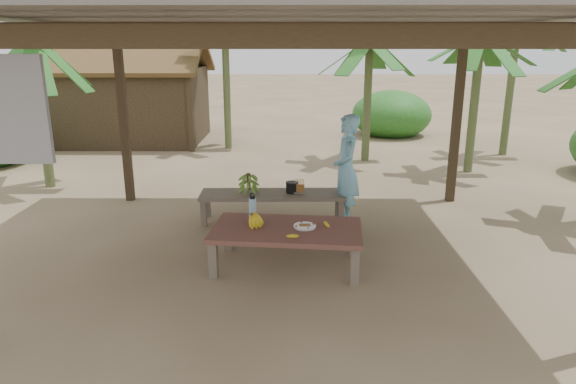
{
  "coord_description": "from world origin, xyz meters",
  "views": [
    {
      "loc": [
        0.03,
        -6.31,
        2.65
      ],
      "look_at": [
        -0.02,
        0.06,
        0.8
      ],
      "focal_mm": 32.0,
      "sensor_mm": 36.0,
      "label": 1
    }
  ],
  "objects_px": {
    "water_flask": "(253,208)",
    "ripe_banana_bunch": "(251,219)",
    "plate": "(305,226)",
    "woman": "(346,170)",
    "bench": "(272,196)",
    "cooking_pot": "(292,188)",
    "work_table": "(287,233)"
  },
  "relations": [
    {
      "from": "plate",
      "to": "work_table",
      "type": "bearing_deg",
      "value": -179.19
    },
    {
      "from": "plate",
      "to": "cooking_pot",
      "type": "height_order",
      "value": "cooking_pot"
    },
    {
      "from": "work_table",
      "to": "bench",
      "type": "height_order",
      "value": "work_table"
    },
    {
      "from": "bench",
      "to": "ripe_banana_bunch",
      "type": "bearing_deg",
      "value": -98.1
    },
    {
      "from": "work_table",
      "to": "cooking_pot",
      "type": "bearing_deg",
      "value": 93.25
    },
    {
      "from": "bench",
      "to": "cooking_pot",
      "type": "relative_size",
      "value": 11.64
    },
    {
      "from": "plate",
      "to": "cooking_pot",
      "type": "relative_size",
      "value": 1.44
    },
    {
      "from": "woman",
      "to": "work_table",
      "type": "bearing_deg",
      "value": -31.38
    },
    {
      "from": "work_table",
      "to": "water_flask",
      "type": "distance_m",
      "value": 0.59
    },
    {
      "from": "water_flask",
      "to": "plate",
      "type": "bearing_deg",
      "value": -27.18
    },
    {
      "from": "woman",
      "to": "cooking_pot",
      "type": "bearing_deg",
      "value": -97.15
    },
    {
      "from": "bench",
      "to": "woman",
      "type": "distance_m",
      "value": 1.2
    },
    {
      "from": "bench",
      "to": "work_table",
      "type": "bearing_deg",
      "value": -82.91
    },
    {
      "from": "work_table",
      "to": "cooking_pot",
      "type": "relative_size",
      "value": 9.94
    },
    {
      "from": "bench",
      "to": "plate",
      "type": "distance_m",
      "value": 1.73
    },
    {
      "from": "bench",
      "to": "woman",
      "type": "relative_size",
      "value": 1.33
    },
    {
      "from": "water_flask",
      "to": "woman",
      "type": "relative_size",
      "value": 0.21
    },
    {
      "from": "cooking_pot",
      "to": "woman",
      "type": "distance_m",
      "value": 0.87
    },
    {
      "from": "ripe_banana_bunch",
      "to": "water_flask",
      "type": "bearing_deg",
      "value": 90.74
    },
    {
      "from": "ripe_banana_bunch",
      "to": "woman",
      "type": "distance_m",
      "value": 2.04
    },
    {
      "from": "bench",
      "to": "woman",
      "type": "xyz_separation_m",
      "value": [
        1.11,
        -0.03,
        0.43
      ]
    },
    {
      "from": "bench",
      "to": "plate",
      "type": "xyz_separation_m",
      "value": [
        0.45,
        -1.67,
        0.12
      ]
    },
    {
      "from": "ripe_banana_bunch",
      "to": "cooking_pot",
      "type": "height_order",
      "value": "ripe_banana_bunch"
    },
    {
      "from": "plate",
      "to": "woman",
      "type": "relative_size",
      "value": 0.16
    },
    {
      "from": "work_table",
      "to": "bench",
      "type": "distance_m",
      "value": 1.69
    },
    {
      "from": "woman",
      "to": "ripe_banana_bunch",
      "type": "bearing_deg",
      "value": -43.43
    },
    {
      "from": "work_table",
      "to": "plate",
      "type": "xyz_separation_m",
      "value": [
        0.22,
        0.0,
        0.08
      ]
    },
    {
      "from": "water_flask",
      "to": "ripe_banana_bunch",
      "type": "bearing_deg",
      "value": -89.26
    },
    {
      "from": "ripe_banana_bunch",
      "to": "woman",
      "type": "relative_size",
      "value": 0.17
    },
    {
      "from": "water_flask",
      "to": "cooking_pot",
      "type": "relative_size",
      "value": 1.8
    },
    {
      "from": "work_table",
      "to": "ripe_banana_bunch",
      "type": "xyz_separation_m",
      "value": [
        -0.43,
        0.09,
        0.15
      ]
    },
    {
      "from": "bench",
      "to": "water_flask",
      "type": "relative_size",
      "value": 6.46
    }
  ]
}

